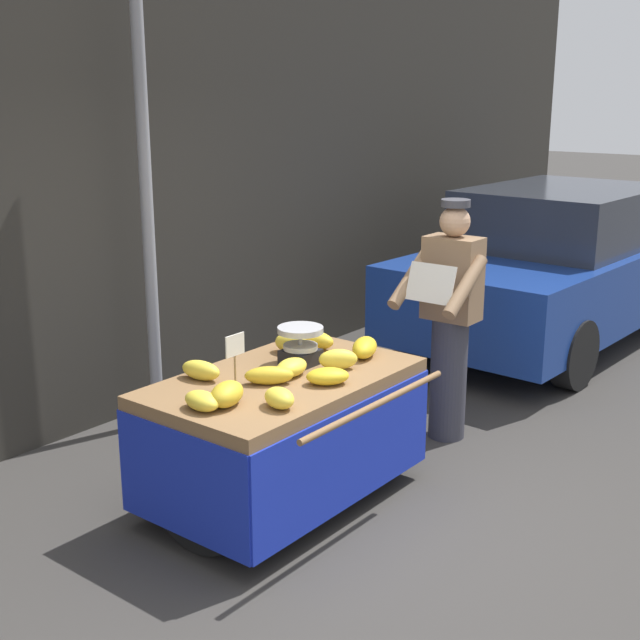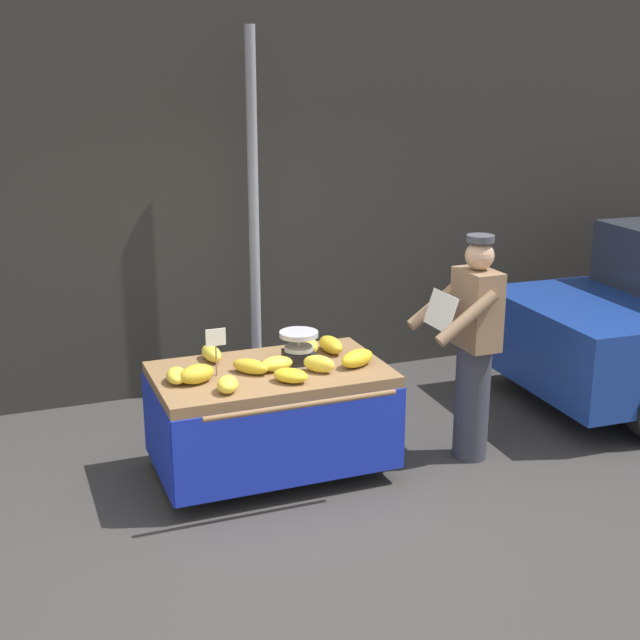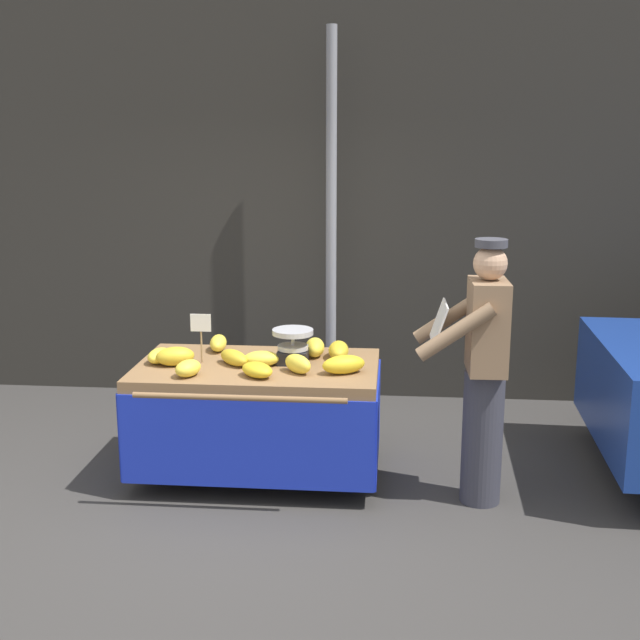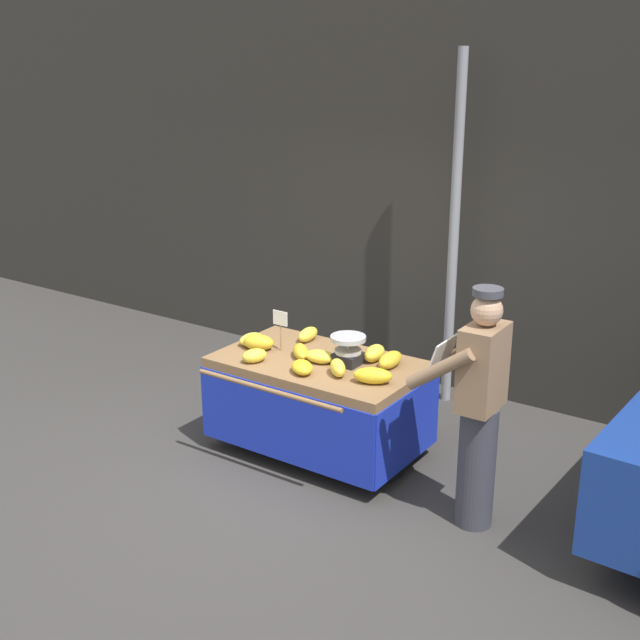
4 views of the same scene
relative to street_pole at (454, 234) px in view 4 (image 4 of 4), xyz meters
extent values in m
plane|color=#383533|center=(-0.43, -2.19, -1.60)|extent=(60.00, 60.00, 0.00)
cube|color=#2D2B26|center=(-0.43, 0.42, 0.58)|extent=(16.00, 0.24, 4.35)
cylinder|color=gray|center=(0.00, 0.00, 0.00)|extent=(0.09, 0.09, 3.19)
cube|color=olive|center=(-0.38, -1.57, -0.82)|extent=(1.63, 0.98, 0.08)
cylinder|color=black|center=(-1.11, -1.57, -1.24)|extent=(0.05, 0.72, 0.72)
cylinder|color=#B7B7BC|center=(-1.14, -1.57, -1.24)|extent=(0.01, 0.13, 0.13)
cylinder|color=black|center=(0.36, -1.57, -1.24)|extent=(0.05, 0.72, 0.72)
cylinder|color=#B7B7BC|center=(0.39, -1.57, -1.24)|extent=(0.01, 0.13, 0.13)
cylinder|color=#4C4742|center=(-0.38, -1.16, -1.23)|extent=(0.05, 0.05, 0.73)
cube|color=#192DB2|center=(-0.38, -2.06, -1.16)|extent=(1.63, 0.02, 0.60)
cube|color=#192DB2|center=(-0.38, -1.08, -1.16)|extent=(1.63, 0.02, 0.60)
cube|color=#192DB2|center=(-1.19, -1.57, -1.16)|extent=(0.02, 0.98, 0.60)
cube|color=#192DB2|center=(0.44, -1.57, -1.16)|extent=(0.02, 0.98, 0.60)
cylinder|color=olive|center=(-0.38, -2.24, -0.80)|extent=(1.31, 0.04, 0.04)
cube|color=black|center=(-0.14, -1.51, -0.74)|extent=(0.20, 0.20, 0.09)
cylinder|color=#B7B7BC|center=(-0.14, -1.51, -0.64)|extent=(0.02, 0.02, 0.11)
cylinder|color=#B7B7BC|center=(-0.14, -1.51, -0.57)|extent=(0.28, 0.28, 0.04)
cylinder|color=#B7B7BC|center=(-0.14, -1.51, -0.67)|extent=(0.21, 0.21, 0.03)
cylinder|color=#997A51|center=(-0.76, -1.56, -0.67)|extent=(0.01, 0.01, 0.22)
cube|color=white|center=(-0.76, -1.57, -0.50)|extent=(0.14, 0.01, 0.12)
ellipsoid|color=gold|center=(0.22, -1.74, -0.72)|extent=(0.33, 0.26, 0.12)
ellipsoid|color=yellow|center=(-0.78, -1.89, -0.73)|extent=(0.20, 0.24, 0.11)
ellipsoid|color=gold|center=(-0.53, -1.61, -0.73)|extent=(0.28, 0.29, 0.10)
ellipsoid|color=yellow|center=(-0.34, -1.61, -0.73)|extent=(0.26, 0.18, 0.10)
ellipsoid|color=gold|center=(-0.33, -1.87, -0.74)|extent=(0.29, 0.28, 0.10)
ellipsoid|color=yellow|center=(-0.72, -1.24, -0.73)|extent=(0.15, 0.27, 0.11)
ellipsoid|color=yellow|center=(-0.08, -1.75, -0.72)|extent=(0.24, 0.24, 0.12)
ellipsoid|color=yellow|center=(-1.05, -1.60, -0.74)|extent=(0.17, 0.25, 0.10)
ellipsoid|color=gold|center=(0.16, -1.38, -0.73)|extent=(0.15, 0.30, 0.12)
ellipsoid|color=gold|center=(-0.92, -1.65, -0.72)|extent=(0.30, 0.24, 0.13)
ellipsoid|color=yellow|center=(-0.01, -1.33, -0.72)|extent=(0.15, 0.25, 0.13)
cylinder|color=#383842|center=(1.12, -1.84, -1.16)|extent=(0.26, 0.26, 0.88)
cube|color=#8C6B4C|center=(1.12, -1.84, -0.43)|extent=(0.24, 0.38, 0.58)
sphere|color=tan|center=(1.12, -1.84, -0.03)|extent=(0.21, 0.21, 0.21)
cylinder|color=#3F3F47|center=(1.12, -1.84, 0.09)|extent=(0.20, 0.20, 0.05)
cylinder|color=#8C6B4C|center=(0.91, -2.05, -0.41)|extent=(0.48, 0.10, 0.37)
cylinder|color=#8C6B4C|center=(0.90, -1.63, -0.41)|extent=(0.48, 0.10, 0.37)
cube|color=silver|center=(0.82, -1.84, -0.41)|extent=(0.10, 0.34, 0.25)
camera|label=1|loc=(-3.91, -4.64, 0.83)|focal=47.36mm
camera|label=2|loc=(-2.14, -7.08, 1.28)|focal=48.68mm
camera|label=3|loc=(0.53, -6.86, 0.75)|focal=45.91mm
camera|label=4|loc=(3.09, -6.61, 1.57)|focal=46.21mm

